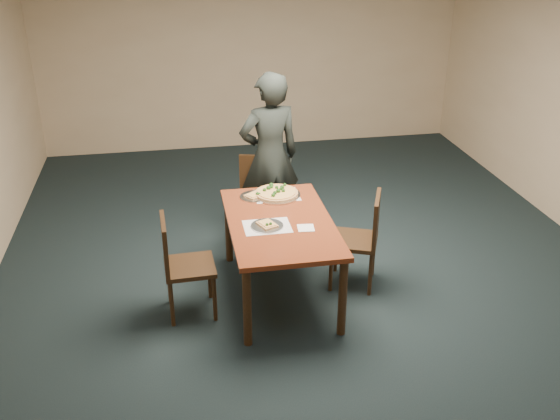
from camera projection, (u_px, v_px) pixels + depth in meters
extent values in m
plane|color=black|center=(313.00, 284.00, 5.89)|extent=(8.00, 8.00, 0.00)
plane|color=#CDB28E|center=(252.00, 51.00, 8.84)|extent=(6.00, 0.00, 6.00)
cube|color=#612613|center=(280.00, 223.00, 5.44)|extent=(0.90, 1.50, 0.04)
cylinder|color=black|center=(247.00, 308.00, 4.92)|extent=(0.07, 0.07, 0.70)
cylinder|color=black|center=(229.00, 229.00, 6.15)|extent=(0.07, 0.07, 0.70)
cylinder|color=black|center=(343.00, 298.00, 5.05)|extent=(0.07, 0.07, 0.70)
cylinder|color=black|center=(306.00, 223.00, 6.27)|extent=(0.07, 0.07, 0.70)
cube|color=black|center=(257.00, 203.00, 6.46)|extent=(0.52, 0.52, 0.04)
cylinder|color=black|center=(238.00, 231.00, 6.41)|extent=(0.04, 0.04, 0.43)
cylinder|color=black|center=(243.00, 215.00, 6.74)|extent=(0.04, 0.04, 0.43)
cylinder|color=black|center=(273.00, 232.00, 6.38)|extent=(0.04, 0.04, 0.43)
cylinder|color=black|center=(277.00, 217.00, 6.70)|extent=(0.04, 0.04, 0.43)
cube|color=black|center=(259.00, 175.00, 6.52)|extent=(0.41, 0.15, 0.44)
cube|color=black|center=(190.00, 267.00, 5.30)|extent=(0.44, 0.44, 0.04)
cylinder|color=black|center=(215.00, 299.00, 5.28)|extent=(0.04, 0.04, 0.43)
cylinder|color=black|center=(172.00, 304.00, 5.21)|extent=(0.04, 0.04, 0.43)
cylinder|color=black|center=(210.00, 277.00, 5.60)|extent=(0.04, 0.04, 0.43)
cylinder|color=black|center=(169.00, 282.00, 5.53)|extent=(0.04, 0.04, 0.43)
cube|color=black|center=(165.00, 244.00, 5.16)|extent=(0.05, 0.42, 0.44)
cube|color=black|center=(354.00, 240.00, 5.73)|extent=(0.55, 0.55, 0.04)
cylinder|color=black|center=(336.00, 251.00, 6.02)|extent=(0.04, 0.04, 0.43)
cylinder|color=black|center=(373.00, 255.00, 5.95)|extent=(0.04, 0.04, 0.43)
cylinder|color=black|center=(331.00, 270.00, 5.70)|extent=(0.04, 0.04, 0.43)
cylinder|color=black|center=(370.00, 274.00, 5.64)|extent=(0.04, 0.04, 0.43)
cube|color=black|center=(376.00, 219.00, 5.59)|extent=(0.19, 0.40, 0.44)
imported|color=black|center=(270.00, 157.00, 6.46)|extent=(0.71, 0.54, 1.77)
cube|color=white|center=(277.00, 195.00, 5.91)|extent=(0.42, 0.32, 0.00)
cube|color=white|center=(267.00, 226.00, 5.32)|extent=(0.40, 0.30, 0.00)
cylinder|color=silver|center=(277.00, 195.00, 5.90)|extent=(0.45, 0.45, 0.01)
cylinder|color=#B97D47|center=(277.00, 193.00, 5.90)|extent=(0.41, 0.41, 0.02)
cylinder|color=#FEED84|center=(277.00, 192.00, 5.89)|extent=(0.36, 0.36, 0.01)
sphere|color=#1A4114|center=(281.00, 189.00, 5.92)|extent=(0.03, 0.03, 0.03)
sphere|color=#1A4114|center=(282.00, 187.00, 5.95)|extent=(0.04, 0.04, 0.04)
sphere|color=#1A4114|center=(271.00, 185.00, 5.99)|extent=(0.04, 0.04, 0.04)
sphere|color=#1A4114|center=(264.00, 190.00, 5.89)|extent=(0.03, 0.03, 0.03)
sphere|color=#1A4114|center=(285.00, 185.00, 6.01)|extent=(0.03, 0.03, 0.03)
sphere|color=#1A4114|center=(283.00, 191.00, 5.88)|extent=(0.03, 0.03, 0.03)
sphere|color=#1A4114|center=(275.00, 193.00, 5.83)|extent=(0.04, 0.04, 0.04)
sphere|color=#1A4114|center=(269.00, 188.00, 5.93)|extent=(0.04, 0.04, 0.04)
sphere|color=#1A4114|center=(273.00, 195.00, 5.78)|extent=(0.04, 0.04, 0.04)
sphere|color=#1A4114|center=(277.00, 187.00, 5.95)|extent=(0.03, 0.03, 0.03)
sphere|color=#1A4114|center=(278.00, 191.00, 5.87)|extent=(0.04, 0.04, 0.04)
sphere|color=#1A4114|center=(272.00, 187.00, 5.96)|extent=(0.03, 0.03, 0.03)
cylinder|color=silver|center=(267.00, 226.00, 5.32)|extent=(0.28, 0.28, 0.01)
cube|color=#B97D47|center=(267.00, 224.00, 5.31)|extent=(0.19, 0.21, 0.02)
cube|color=#FEED84|center=(267.00, 223.00, 5.31)|extent=(0.15, 0.17, 0.01)
sphere|color=#1A4114|center=(267.00, 224.00, 5.26)|extent=(0.03, 0.03, 0.03)
sphere|color=#1A4114|center=(271.00, 224.00, 5.28)|extent=(0.03, 0.03, 0.03)
cylinder|color=silver|center=(255.00, 196.00, 5.87)|extent=(0.28, 0.28, 0.01)
cube|color=#B97D47|center=(255.00, 195.00, 5.87)|extent=(0.21, 0.20, 0.02)
cube|color=#FEED84|center=(255.00, 194.00, 5.86)|extent=(0.17, 0.16, 0.01)
sphere|color=#1A4114|center=(259.00, 194.00, 5.84)|extent=(0.03, 0.03, 0.03)
sphere|color=#1A4114|center=(257.00, 194.00, 5.84)|extent=(0.03, 0.03, 0.03)
cube|color=white|center=(306.00, 228.00, 5.29)|extent=(0.15, 0.15, 0.01)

